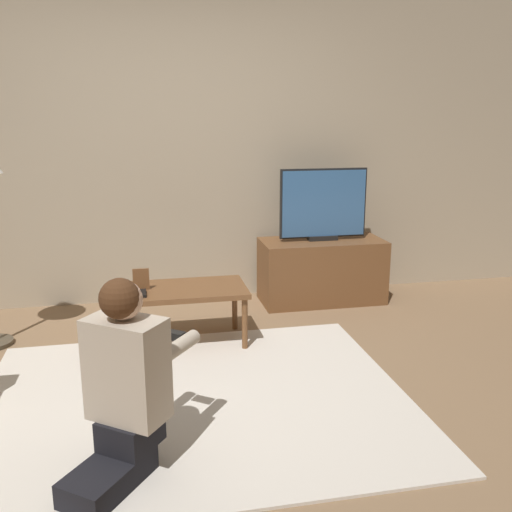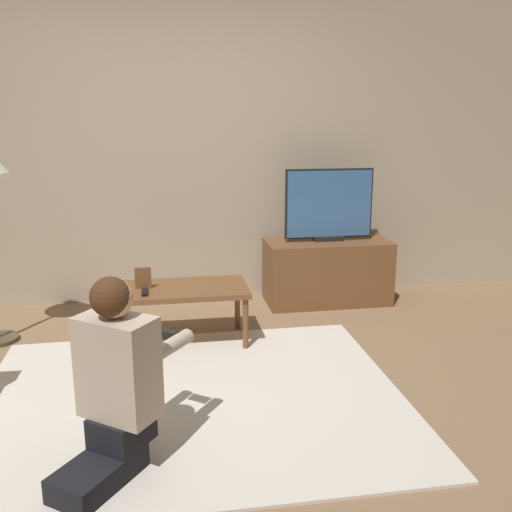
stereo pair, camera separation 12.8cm
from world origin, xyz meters
name	(u,v)px [view 2 (the right image)]	position (x,y,z in m)	size (l,w,h in m)	color
ground_plane	(192,400)	(0.00, 0.00, 0.00)	(10.00, 10.00, 0.00)	#896B4C
wall_back	(174,148)	(0.00, 1.93, 1.30)	(10.00, 0.06, 2.60)	tan
rug	(192,399)	(0.00, 0.00, 0.01)	(2.38, 1.94, 0.02)	silver
tv_stand	(327,271)	(1.25, 1.57, 0.27)	(1.04, 0.48, 0.54)	brown
tv	(329,205)	(1.25, 1.58, 0.84)	(0.74, 0.08, 0.60)	black
coffee_table	(179,293)	(-0.03, 0.86, 0.37)	(0.96, 0.49, 0.41)	brown
person_kneeling	(116,379)	(-0.36, -0.59, 0.45)	(0.66, 0.77, 0.90)	black
picture_frame	(143,278)	(-0.27, 0.87, 0.49)	(0.11, 0.01, 0.15)	brown
remote	(145,292)	(-0.26, 0.76, 0.42)	(0.04, 0.15, 0.02)	black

